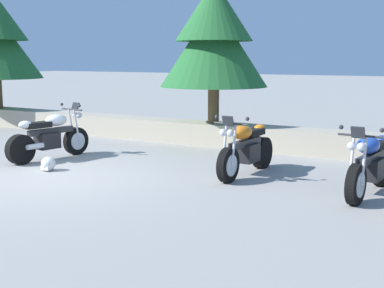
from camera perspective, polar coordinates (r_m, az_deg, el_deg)
ground_plane at (r=9.98m, az=-15.73°, el=-3.49°), size 120.00×120.00×0.00m
stone_wall at (r=13.63m, az=-1.08°, el=1.40°), size 36.00×0.80×0.55m
motorcycle_white_near_left at (r=11.65m, az=-15.18°, el=0.76°), size 0.67×2.06×1.18m
motorcycle_orange_centre at (r=9.74m, az=5.86°, el=-0.59°), size 0.67×2.06×1.18m
motorcycle_blue_far_right at (r=8.74m, az=18.83°, el=-2.19°), size 0.67×2.07×1.18m
rider_helmet at (r=10.49m, az=-15.42°, el=-2.10°), size 0.28×0.28×0.28m
pine_tree_mid_left at (r=13.04m, az=2.40°, el=11.65°), size 2.65×2.65×3.47m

